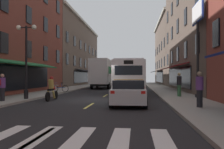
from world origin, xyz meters
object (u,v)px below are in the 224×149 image
object	(u,v)px
box_truck	(102,74)
street_lamp_twin	(26,58)
bicycle_near	(60,88)
pedestrian_mid	(200,89)
pedestrian_near	(2,87)
sedan_near	(129,92)
sedan_mid	(112,82)
motorcycle_rider	(52,90)
pedestrian_far	(179,84)
billboard_sign	(198,26)
transit_bus	(130,77)

from	to	relation	value
box_truck	street_lamp_twin	world-z (taller)	street_lamp_twin
bicycle_near	pedestrian_mid	bearing A→B (deg)	-41.96
pedestrian_near	pedestrian_mid	size ratio (longest dim) A/B	0.96
sedan_near	sedan_mid	bearing A→B (deg)	98.38
motorcycle_rider	pedestrian_mid	size ratio (longest dim) A/B	1.19
pedestrian_near	street_lamp_twin	bearing A→B (deg)	87.67
sedan_near	pedestrian_mid	bearing A→B (deg)	-24.84
motorcycle_rider	pedestrian_far	world-z (taller)	pedestrian_far
box_truck	pedestrian_mid	world-z (taller)	box_truck
sedan_mid	street_lamp_twin	distance (m)	26.63
sedan_mid	pedestrian_mid	size ratio (longest dim) A/B	2.54
motorcycle_rider	bicycle_near	bearing A→B (deg)	104.52
billboard_sign	box_truck	xyz separation A→B (m)	(-9.10, 13.35, -3.32)
transit_bus	street_lamp_twin	world-z (taller)	street_lamp_twin
sedan_mid	bicycle_near	size ratio (longest dim) A/B	2.59
pedestrian_near	pedestrian_far	bearing A→B (deg)	47.97
billboard_sign	bicycle_near	distance (m)	13.41
pedestrian_mid	transit_bus	bearing A→B (deg)	11.45
motorcycle_rider	bicycle_near	xyz separation A→B (m)	(-1.55, 5.99, -0.21)
transit_bus	bicycle_near	size ratio (longest dim) A/B	7.12
sedan_near	sedan_mid	world-z (taller)	sedan_near
bicycle_near	pedestrian_far	distance (m)	11.19
billboard_sign	transit_bus	distance (m)	8.64
street_lamp_twin	pedestrian_near	bearing A→B (deg)	-118.93
pedestrian_mid	pedestrian_near	bearing A→B (deg)	75.83
box_truck	pedestrian_far	bearing A→B (deg)	-57.94
bicycle_near	box_truck	bearing A→B (deg)	73.64
box_truck	pedestrian_far	distance (m)	14.96
sedan_mid	motorcycle_rider	xyz separation A→B (m)	(-1.31, -25.83, 0.01)
sedan_near	box_truck	bearing A→B (deg)	104.11
sedan_near	street_lamp_twin	world-z (taller)	street_lamp_twin
pedestrian_near	pedestrian_mid	world-z (taller)	pedestrian_mid
transit_bus	bicycle_near	world-z (taller)	transit_bus
box_truck	bicycle_near	distance (m)	9.64
billboard_sign	sedan_mid	size ratio (longest dim) A/B	1.55
pedestrian_far	pedestrian_mid	bearing A→B (deg)	170.77
pedestrian_far	street_lamp_twin	bearing A→B (deg)	98.20
street_lamp_twin	sedan_near	bearing A→B (deg)	-10.01
sedan_mid	pedestrian_near	world-z (taller)	pedestrian_near
billboard_sign	sedan_mid	distance (m)	26.07
billboard_sign	pedestrian_near	distance (m)	13.84
pedestrian_far	street_lamp_twin	world-z (taller)	street_lamp_twin
pedestrian_near	transit_bus	bearing A→B (deg)	78.78
billboard_sign	motorcycle_rider	bearing A→B (deg)	-170.13
motorcycle_rider	street_lamp_twin	world-z (taller)	street_lamp_twin
billboard_sign	pedestrian_mid	distance (m)	6.86
sedan_near	pedestrian_far	distance (m)	5.63
billboard_sign	bicycle_near	xyz separation A→B (m)	(-11.79, 4.21, -4.82)
street_lamp_twin	sedan_mid	bearing A→B (deg)	83.76
transit_bus	pedestrian_far	size ratio (longest dim) A/B	6.84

